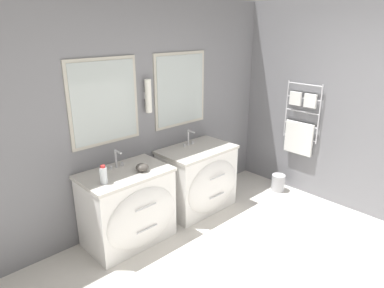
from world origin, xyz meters
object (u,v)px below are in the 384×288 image
Objects in this scene: vanity_left at (129,207)px; vanity_right at (199,179)px; toiletry_bottle at (103,175)px; waste_bin at (278,182)px; amenity_bowl at (142,167)px.

vanity_left is 1.00× the size of vanity_right.
toiletry_bottle reaches higher than waste_bin.
waste_bin is at bearing -10.75° from vanity_left.
waste_bin is at bearing -19.70° from vanity_right.
amenity_bowl reaches higher than vanity_right.
amenity_bowl is 2.26m from waste_bin.
toiletry_bottle is at bearing -168.48° from vanity_left.
vanity_left and vanity_right have the same top height.
toiletry_bottle is (-0.30, -0.06, 0.49)m from vanity_left.
toiletry_bottle is 0.78× the size of waste_bin.
vanity_left is 4.97× the size of toiletry_bottle.
amenity_bowl is at bearing -1.48° from toiletry_bottle.
toiletry_bottle is 2.69m from waste_bin.
vanity_right is 4.97× the size of toiletry_bottle.
toiletry_bottle is 0.45m from amenity_bowl.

